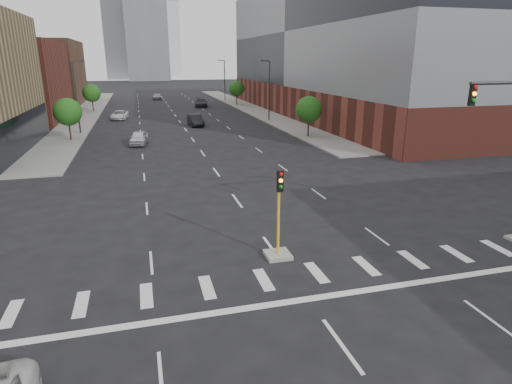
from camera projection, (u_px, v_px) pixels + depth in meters
name	position (u px, v px, depth m)	size (l,w,h in m)	color
sidewalk_left_far	(87.00, 112.00, 77.02)	(5.00, 92.00, 0.15)	gray
sidewalk_right_far	(248.00, 108.00, 84.53)	(5.00, 92.00, 0.15)	gray
building_left_far_b	(28.00, 73.00, 88.56)	(20.00, 24.00, 13.00)	brown
building_right_main	(352.00, 48.00, 72.02)	(24.00, 70.00, 22.00)	brown
tower_left	(126.00, 2.00, 202.91)	(22.00, 22.00, 70.00)	#B2B7BC
tower_right	(159.00, 3.00, 242.79)	(20.00, 20.00, 80.00)	#B2B7BC
tower_mid	(146.00, 29.00, 190.35)	(18.00, 18.00, 44.00)	slate
median_traffic_signal	(278.00, 239.00, 20.59)	(1.20, 1.20, 4.40)	#999993
streetlight_right_a	(269.00, 88.00, 65.16)	(1.60, 0.22, 9.07)	#2D2D30
streetlight_right_b	(224.00, 79.00, 97.41)	(1.60, 0.22, 9.07)	#2D2D30
streetlight_left	(77.00, 94.00, 53.83)	(1.60, 0.22, 9.07)	#2D2D30
tree_left_near	(68.00, 112.00, 49.56)	(3.20, 3.20, 4.85)	#382619
tree_left_far	(92.00, 93.00, 77.20)	(3.20, 3.20, 4.85)	#382619
tree_right_near	(309.00, 109.00, 51.97)	(3.20, 3.20, 4.85)	#382619
tree_right_far	(237.00, 89.00, 88.82)	(3.20, 3.20, 4.85)	#382619
car_near_left	(139.00, 138.00, 48.28)	(1.77, 4.39, 1.50)	silver
car_mid_right	(195.00, 120.00, 61.80)	(1.72, 4.93, 1.62)	black
car_far_left	(120.00, 115.00, 68.54)	(2.30, 5.00, 1.39)	silver
car_deep_right	(201.00, 103.00, 86.27)	(2.40, 5.89, 1.71)	black
car_distant	(157.00, 97.00, 101.83)	(1.75, 4.34, 1.48)	#A5A4A9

